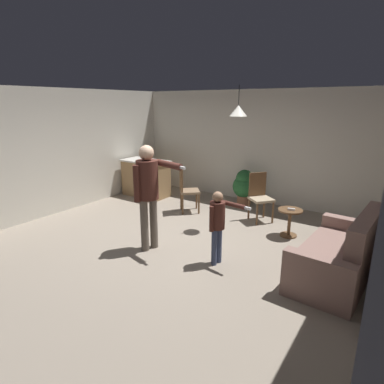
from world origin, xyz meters
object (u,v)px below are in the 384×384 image
kitchen_counter (146,178)px  dining_chair_by_counter (186,188)px  potted_plant_corner (244,186)px  couch_floral (340,256)px  person_adult (148,187)px  side_table_by_couch (290,219)px  spare_remote_on_table (291,209)px  dining_chair_near_wall (260,195)px  person_child (218,220)px

kitchen_counter → dining_chair_by_counter: size_ratio=1.26×
kitchen_counter → potted_plant_corner: (2.49, 0.74, -0.01)m
couch_floral → person_adult: (-2.81, -0.79, 0.76)m
kitchen_counter → couch_floral: bearing=-17.4°
person_adult → side_table_by_couch: bearing=150.6°
side_table_by_couch → spare_remote_on_table: spare_remote_on_table is taller
couch_floral → dining_chair_by_counter: bearing=75.3°
side_table_by_couch → spare_remote_on_table: bearing=-55.5°
dining_chair_near_wall → couch_floral: bearing=88.4°
person_child → potted_plant_corner: bearing=-153.7°
dining_chair_near_wall → spare_remote_on_table: (0.83, -0.52, -0.01)m
person_adult → spare_remote_on_table: 2.60m
person_child → potted_plant_corner: size_ratio=1.34×
spare_remote_on_table → side_table_by_couch: bearing=124.5°
person_child → dining_chair_by_counter: person_child is taller
person_adult → potted_plant_corner: 3.19m
person_child → spare_remote_on_table: 1.74m
side_table_by_couch → person_child: (-0.56, -1.66, 0.39)m
couch_floral → spare_remote_on_table: 1.47m
person_adult → dining_chair_near_wall: size_ratio=1.75×
potted_plant_corner → person_child: bearing=-72.0°
potted_plant_corner → spare_remote_on_table: bearing=-40.3°
person_adult → dining_chair_by_counter: (-0.61, 1.91, -0.54)m
person_child → couch_floral: bearing=118.7°
spare_remote_on_table → dining_chair_near_wall: bearing=147.8°
potted_plant_corner → spare_remote_on_table: size_ratio=6.60×
dining_chair_by_counter → dining_chair_near_wall: size_ratio=1.00×
kitchen_counter → person_adult: 3.33m
dining_chair_near_wall → person_adult: bearing=16.1°
couch_floral → dining_chair_near_wall: same height
potted_plant_corner → spare_remote_on_table: potted_plant_corner is taller
person_adult → dining_chair_near_wall: bearing=171.8°
person_adult → potted_plant_corner: bearing=-170.3°
side_table_by_couch → potted_plant_corner: (-1.52, 1.27, 0.15)m
side_table_by_couch → spare_remote_on_table: size_ratio=4.00×
dining_chair_by_counter → spare_remote_on_table: size_ratio=7.69×
couch_floral → potted_plant_corner: 3.48m
kitchen_counter → dining_chair_by_counter: 1.71m
couch_floral → spare_remote_on_table: (-1.03, 1.03, 0.21)m
potted_plant_corner → couch_floral: bearing=-42.2°
kitchen_counter → spare_remote_on_table: 4.07m
kitchen_counter → spare_remote_on_table: (4.03, -0.56, 0.06)m
kitchen_counter → side_table_by_couch: 4.04m
side_table_by_couch → dining_chair_near_wall: bearing=148.9°
kitchen_counter → side_table_by_couch: kitchen_counter is taller
kitchen_counter → potted_plant_corner: kitchen_counter is taller
couch_floral → side_table_by_couch: size_ratio=3.56×
person_child → spare_remote_on_table: person_child is taller
person_child → side_table_by_couch: bearing=169.6°
kitchen_counter → dining_chair_near_wall: size_ratio=1.26×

